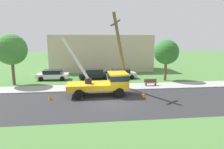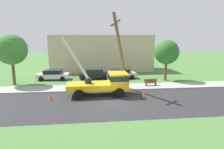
{
  "view_description": "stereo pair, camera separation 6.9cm",
  "coord_description": "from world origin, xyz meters",
  "px_view_note": "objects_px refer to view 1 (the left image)",
  "views": [
    {
      "loc": [
        -2.0,
        -17.06,
        5.86
      ],
      "look_at": [
        0.31,
        2.76,
        2.13
      ],
      "focal_mm": 31.22,
      "sensor_mm": 36.0,
      "label": 1
    },
    {
      "loc": [
        -1.93,
        -17.07,
        5.86
      ],
      "look_at": [
        0.31,
        2.76,
        2.13
      ],
      "focal_mm": 31.22,
      "sensor_mm": 36.0,
      "label": 2
    }
  ],
  "objects_px": {
    "traffic_cone_behind": "(50,97)",
    "roadside_tree_near": "(166,52)",
    "utility_truck": "(106,82)",
    "parked_sedan_black": "(94,74)",
    "parked_sedan_white": "(53,75)",
    "park_bench": "(151,83)",
    "leaning_utility_pole": "(121,53)",
    "parked_sedan_silver": "(121,74)",
    "roadside_tree_far": "(11,50)",
    "traffic_cone_ahead": "(144,94)"
  },
  "relations": [
    {
      "from": "leaning_utility_pole",
      "to": "traffic_cone_ahead",
      "type": "distance_m",
      "value": 5.07
    },
    {
      "from": "traffic_cone_behind",
      "to": "park_bench",
      "type": "xyz_separation_m",
      "value": [
        11.31,
        4.18,
        0.18
      ]
    },
    {
      "from": "leaning_utility_pole",
      "to": "parked_sedan_silver",
      "type": "height_order",
      "value": "leaning_utility_pole"
    },
    {
      "from": "traffic_cone_ahead",
      "to": "traffic_cone_behind",
      "type": "relative_size",
      "value": 1.0
    },
    {
      "from": "parked_sedan_silver",
      "to": "park_bench",
      "type": "bearing_deg",
      "value": -60.12
    },
    {
      "from": "traffic_cone_behind",
      "to": "traffic_cone_ahead",
      "type": "bearing_deg",
      "value": -1.08
    },
    {
      "from": "parked_sedan_silver",
      "to": "roadside_tree_far",
      "type": "relative_size",
      "value": 0.7
    },
    {
      "from": "parked_sedan_white",
      "to": "parked_sedan_silver",
      "type": "distance_m",
      "value": 9.77
    },
    {
      "from": "utility_truck",
      "to": "traffic_cone_ahead",
      "type": "height_order",
      "value": "utility_truck"
    },
    {
      "from": "park_bench",
      "to": "roadside_tree_near",
      "type": "relative_size",
      "value": 0.28
    },
    {
      "from": "parked_sedan_white",
      "to": "parked_sedan_silver",
      "type": "relative_size",
      "value": 0.99
    },
    {
      "from": "roadside_tree_near",
      "to": "parked_sedan_black",
      "type": "bearing_deg",
      "value": 167.26
    },
    {
      "from": "utility_truck",
      "to": "leaning_utility_pole",
      "type": "height_order",
      "value": "leaning_utility_pole"
    },
    {
      "from": "traffic_cone_behind",
      "to": "roadside_tree_far",
      "type": "height_order",
      "value": "roadside_tree_far"
    },
    {
      "from": "park_bench",
      "to": "leaning_utility_pole",
      "type": "bearing_deg",
      "value": -152.87
    },
    {
      "from": "parked_sedan_black",
      "to": "park_bench",
      "type": "distance_m",
      "value": 8.67
    },
    {
      "from": "parked_sedan_black",
      "to": "roadside_tree_near",
      "type": "relative_size",
      "value": 0.79
    },
    {
      "from": "roadside_tree_near",
      "to": "roadside_tree_far",
      "type": "distance_m",
      "value": 20.2
    },
    {
      "from": "parked_sedan_silver",
      "to": "park_bench",
      "type": "relative_size",
      "value": 2.83
    },
    {
      "from": "park_bench",
      "to": "utility_truck",
      "type": "bearing_deg",
      "value": -151.97
    },
    {
      "from": "utility_truck",
      "to": "parked_sedan_black",
      "type": "bearing_deg",
      "value": 96.46
    },
    {
      "from": "parked_sedan_white",
      "to": "parked_sedan_black",
      "type": "relative_size",
      "value": 0.99
    },
    {
      "from": "utility_truck",
      "to": "roadside_tree_near",
      "type": "height_order",
      "value": "utility_truck"
    },
    {
      "from": "utility_truck",
      "to": "parked_sedan_black",
      "type": "height_order",
      "value": "utility_truck"
    },
    {
      "from": "traffic_cone_behind",
      "to": "roadside_tree_near",
      "type": "xyz_separation_m",
      "value": [
        14.42,
        7.3,
        3.67
      ]
    },
    {
      "from": "leaning_utility_pole",
      "to": "parked_sedan_silver",
      "type": "relative_size",
      "value": 1.88
    },
    {
      "from": "utility_truck",
      "to": "traffic_cone_behind",
      "type": "height_order",
      "value": "utility_truck"
    },
    {
      "from": "leaning_utility_pole",
      "to": "roadside_tree_near",
      "type": "height_order",
      "value": "leaning_utility_pole"
    },
    {
      "from": "parked_sedan_white",
      "to": "park_bench",
      "type": "bearing_deg",
      "value": -22.93
    },
    {
      "from": "utility_truck",
      "to": "leaning_utility_pole",
      "type": "xyz_separation_m",
      "value": [
        1.76,
        1.02,
        2.94
      ]
    },
    {
      "from": "utility_truck",
      "to": "leaning_utility_pole",
      "type": "bearing_deg",
      "value": 30.06
    },
    {
      "from": "parked_sedan_white",
      "to": "parked_sedan_black",
      "type": "bearing_deg",
      "value": -0.12
    },
    {
      "from": "utility_truck",
      "to": "parked_sedan_white",
      "type": "xyz_separation_m",
      "value": [
        -6.85,
        8.48,
        -0.7
      ]
    },
    {
      "from": "parked_sedan_white",
      "to": "roadside_tree_far",
      "type": "xyz_separation_m",
      "value": [
        -4.38,
        -2.6,
        3.77
      ]
    },
    {
      "from": "parked_sedan_white",
      "to": "traffic_cone_ahead",
      "type": "bearing_deg",
      "value": -42.5
    },
    {
      "from": "utility_truck",
      "to": "parked_sedan_silver",
      "type": "height_order",
      "value": "utility_truck"
    },
    {
      "from": "leaning_utility_pole",
      "to": "parked_sedan_black",
      "type": "relative_size",
      "value": 1.89
    },
    {
      "from": "leaning_utility_pole",
      "to": "roadside_tree_far",
      "type": "height_order",
      "value": "leaning_utility_pole"
    },
    {
      "from": "parked_sedan_white",
      "to": "roadside_tree_far",
      "type": "bearing_deg",
      "value": -149.32
    },
    {
      "from": "traffic_cone_behind",
      "to": "parked_sedan_black",
      "type": "relative_size",
      "value": 0.12
    },
    {
      "from": "traffic_cone_ahead",
      "to": "roadside_tree_far",
      "type": "distance_m",
      "value": 17.13
    },
    {
      "from": "leaning_utility_pole",
      "to": "roadside_tree_near",
      "type": "bearing_deg",
      "value": 35.92
    },
    {
      "from": "traffic_cone_behind",
      "to": "roadside_tree_far",
      "type": "distance_m",
      "value": 9.97
    },
    {
      "from": "traffic_cone_ahead",
      "to": "parked_sedan_black",
      "type": "distance_m",
      "value": 10.81
    },
    {
      "from": "parked_sedan_white",
      "to": "parked_sedan_black",
      "type": "xyz_separation_m",
      "value": [
        5.89,
        -0.01,
        0.0
      ]
    },
    {
      "from": "traffic_cone_ahead",
      "to": "utility_truck",
      "type": "bearing_deg",
      "value": 161.72
    },
    {
      "from": "leaning_utility_pole",
      "to": "traffic_cone_behind",
      "type": "relative_size",
      "value": 15.19
    },
    {
      "from": "parked_sedan_black",
      "to": "roadside_tree_near",
      "type": "height_order",
      "value": "roadside_tree_near"
    },
    {
      "from": "parked_sedan_black",
      "to": "parked_sedan_silver",
      "type": "bearing_deg",
      "value": -3.81
    },
    {
      "from": "traffic_cone_ahead",
      "to": "parked_sedan_black",
      "type": "bearing_deg",
      "value": 115.93
    }
  ]
}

